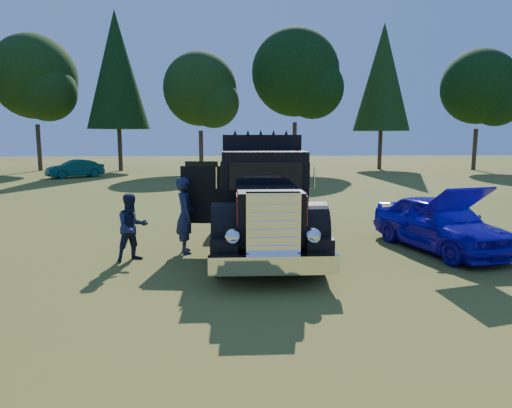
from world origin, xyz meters
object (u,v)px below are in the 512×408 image
Objects in this scene: diamond_t_truck at (262,202)px; distant_teal_car at (75,169)px; spectator_near at (185,215)px; hotrod_coupe at (440,223)px; spectator_far at (132,227)px.

diamond_t_truck is 25.01m from distant_teal_car.
diamond_t_truck reaches higher than spectator_near.
spectator_near is at bearing 179.27° from hotrod_coupe.
spectator_near is 1.20× the size of spectator_far.
spectator_far is (-1.19, -0.68, -0.16)m from spectator_near.
spectator_near is at bearing -4.23° from spectator_far.
spectator_near is 24.27m from distant_teal_car.
spectator_near reaches higher than hotrod_coupe.
hotrod_coupe is 7.82m from spectator_far.
spectator_near is (-6.60, 0.08, 0.25)m from hotrod_coupe.
hotrod_coupe is at bearing -3.31° from diamond_t_truck.
diamond_t_truck is at bearing 176.69° from hotrod_coupe.
distant_teal_car is (-12.13, 21.86, -0.64)m from diamond_t_truck.
distant_teal_car is at bearing 10.87° from spectator_near.
hotrod_coupe is at bearing -104.59° from spectator_near.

